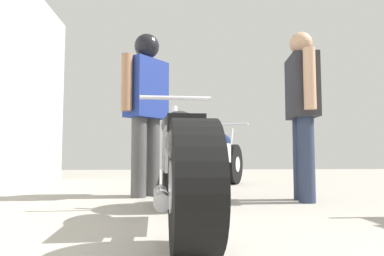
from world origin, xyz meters
name	(u,v)px	position (x,y,z in m)	size (l,w,h in m)	color
ground_plane	(264,207)	(0.00, 3.01, 0.00)	(14.46, 14.46, 0.00)	#9E998E
motorcycle_maroon_cruiser	(181,164)	(-0.74, 2.26, 0.39)	(0.60, 2.01, 0.94)	black
motorcycle_black_naked	(215,159)	(-0.20, 4.62, 0.38)	(1.07, 1.83, 0.92)	black
mechanic_in_blue	(302,104)	(0.49, 3.34, 0.94)	(0.29, 0.67, 1.66)	#2D3851
mechanic_with_helmet	(146,98)	(-1.07, 3.82, 1.07)	(0.54, 0.60, 1.78)	#4C4C4C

